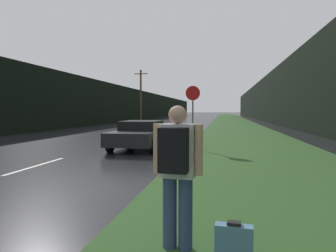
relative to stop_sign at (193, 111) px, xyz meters
name	(u,v)px	position (x,y,z in m)	size (l,w,h in m)	color
grass_verge	(234,123)	(2.68, 27.39, -1.71)	(6.00, 240.00, 0.02)	#2D5123
lane_stripe_b	(37,166)	(-4.39, -4.96, -1.71)	(0.12, 3.00, 0.01)	silver
lane_stripe_c	(116,142)	(-4.39, 2.04, -1.71)	(0.12, 3.00, 0.01)	silver
lane_stripe_d	(148,133)	(-4.39, 9.04, -1.71)	(0.12, 3.00, 0.01)	silver
lane_stripe_e	(165,128)	(-4.39, 16.04, -1.71)	(0.12, 3.00, 0.01)	silver
treeline_far_side	(133,105)	(-14.46, 37.39, 0.98)	(2.00, 140.00, 5.40)	black
treeline_near_side	(270,99)	(8.68, 37.39, 1.86)	(2.00, 140.00, 7.15)	black
utility_pole_far	(141,96)	(-9.49, 25.05, 1.95)	(1.80, 0.24, 7.08)	#4C3823
stop_sign	(193,111)	(0.00, 0.00, 0.00)	(0.65, 0.07, 2.84)	slate
hitchhiker_with_backpack	(177,168)	(0.82, -9.79, -0.69)	(0.62, 0.45, 1.80)	navy
suitcase	(234,241)	(1.51, -9.85, -1.51)	(0.45, 0.19, 0.43)	teal
car_passing_near	(141,134)	(-2.36, -0.22, -1.06)	(2.04, 4.44, 1.26)	black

